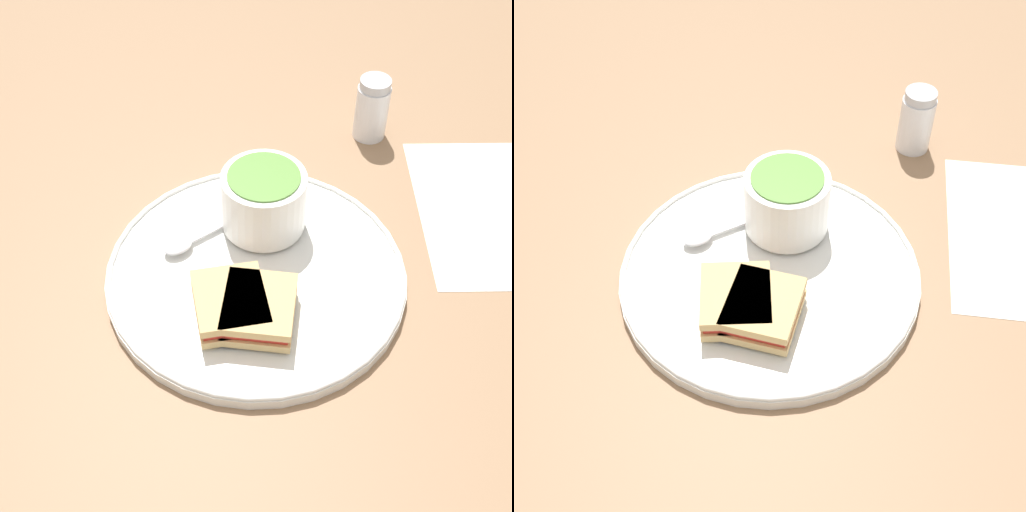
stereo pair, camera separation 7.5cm
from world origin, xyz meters
TOP-DOWN VIEW (x-y plane):
  - ground_plane at (0.00, 0.00)m, footprint 2.40×2.40m
  - plate at (0.00, 0.00)m, footprint 0.32×0.32m
  - soup_bowl at (0.01, -0.07)m, footprint 0.09×0.09m
  - spoon at (0.09, -0.01)m, footprint 0.08×0.09m
  - sandwich_half_near at (0.01, 0.06)m, footprint 0.10×0.10m
  - sandwich_half_far at (-0.02, 0.06)m, footprint 0.08×0.09m
  - salt_shaker at (-0.08, -0.28)m, footprint 0.04×0.04m

SIDE VIEW (x-z plane):
  - ground_plane at x=0.00m, z-range 0.00..0.00m
  - plate at x=0.00m, z-range 0.00..0.02m
  - spoon at x=0.09m, z-range 0.02..0.02m
  - sandwich_half_near at x=0.01m, z-range 0.02..0.05m
  - sandwich_half_far at x=-0.02m, z-range 0.02..0.05m
  - salt_shaker at x=-0.08m, z-range 0.00..0.08m
  - soup_bowl at x=0.01m, z-range 0.02..0.09m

